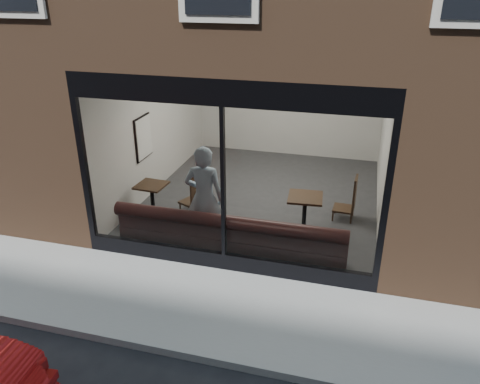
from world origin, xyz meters
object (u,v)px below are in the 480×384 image
(cafe_table_left, at_px, (151,185))
(cafe_chair_left, at_px, (192,202))
(banquette, at_px, (231,245))
(cafe_chair_right, at_px, (343,208))
(person, at_px, (204,198))
(cafe_table_right, at_px, (305,197))

(cafe_table_left, height_order, cafe_chair_left, cafe_table_left)
(banquette, relative_size, cafe_chair_right, 9.83)
(cafe_table_left, distance_m, cafe_chair_right, 3.91)
(banquette, bearing_deg, cafe_chair_left, 131.17)
(cafe_chair_left, bearing_deg, banquette, 155.46)
(person, distance_m, cafe_table_right, 1.94)
(banquette, distance_m, cafe_table_right, 1.73)
(banquette, xyz_separation_m, cafe_table_right, (1.11, 1.22, 0.52))
(cafe_table_right, height_order, cafe_chair_right, cafe_table_right)
(person, bearing_deg, cafe_table_right, -155.96)
(cafe_table_left, relative_size, cafe_chair_right, 1.38)
(cafe_table_left, distance_m, cafe_table_right, 3.06)
(banquette, distance_m, cafe_table_left, 2.23)
(cafe_chair_right, bearing_deg, cafe_table_left, 17.94)
(cafe_table_left, relative_size, cafe_table_right, 0.88)
(banquette, bearing_deg, person, 154.68)
(cafe_table_right, bearing_deg, cafe_chair_left, 174.37)
(banquette, xyz_separation_m, cafe_chair_left, (-1.27, 1.45, 0.01))
(banquette, xyz_separation_m, cafe_table_left, (-1.94, 0.98, 0.52))
(banquette, relative_size, cafe_table_left, 7.11)
(cafe_chair_left, bearing_deg, cafe_table_right, -161.34)
(person, height_order, cafe_table_left, person)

